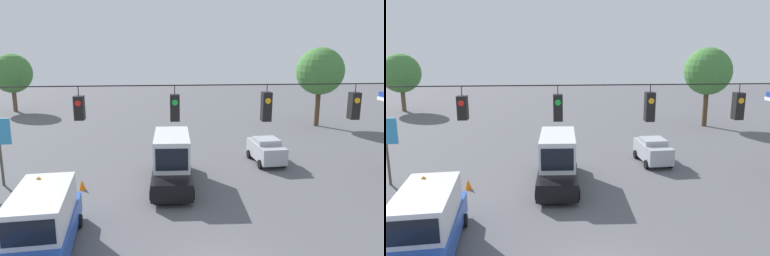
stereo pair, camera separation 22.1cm
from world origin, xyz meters
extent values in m
cylinder|color=black|center=(0.00, -0.60, 7.24)|extent=(22.62, 0.04, 0.04)
cube|color=black|center=(-4.80, -0.60, 6.46)|extent=(0.32, 0.36, 0.96)
cylinder|color=black|center=(-4.80, -0.60, 7.09)|extent=(0.03, 0.03, 0.31)
cylinder|color=orange|center=(-4.80, -0.41, 6.67)|extent=(0.20, 0.02, 0.20)
cube|color=black|center=(-1.60, -0.60, 6.47)|extent=(0.32, 0.36, 1.02)
cylinder|color=black|center=(-1.60, -0.60, 7.11)|extent=(0.03, 0.03, 0.26)
cylinder|color=orange|center=(-1.60, -0.41, 6.70)|extent=(0.20, 0.02, 0.20)
cube|color=black|center=(1.60, -0.60, 6.48)|extent=(0.32, 0.36, 0.91)
cylinder|color=black|center=(1.60, -0.60, 7.09)|extent=(0.03, 0.03, 0.31)
cylinder|color=green|center=(1.60, -0.41, 6.68)|extent=(0.20, 0.02, 0.20)
cube|color=black|center=(4.80, -0.60, 6.52)|extent=(0.32, 0.36, 0.81)
cylinder|color=black|center=(4.80, -0.60, 7.08)|extent=(0.03, 0.03, 0.32)
cylinder|color=red|center=(4.80, -0.41, 6.70)|extent=(0.20, 0.02, 0.20)
cube|color=black|center=(1.43, -10.09, 0.82)|extent=(2.56, 7.20, 1.00)
cube|color=silver|center=(1.42, -10.45, 2.25)|extent=(2.28, 4.63, 1.86)
cube|color=black|center=(1.50, -8.16, 2.25)|extent=(1.85, 0.08, 1.30)
cylinder|color=black|center=(2.67, -7.81, 0.32)|extent=(0.24, 0.65, 0.64)
cylinder|color=black|center=(0.36, -7.73, 0.32)|extent=(0.24, 0.65, 0.64)
cylinder|color=black|center=(2.51, -12.44, 0.32)|extent=(0.24, 0.65, 0.64)
cylinder|color=black|center=(0.20, -12.37, 0.32)|extent=(0.24, 0.65, 0.64)
cube|color=#234CB2|center=(7.05, -2.50, 0.82)|extent=(2.98, 7.29, 1.00)
cube|color=silver|center=(7.08, -2.85, 2.02)|extent=(2.57, 4.72, 1.39)
cube|color=black|center=(6.88, -0.58, 2.02)|extent=(1.90, 0.18, 0.98)
cylinder|color=black|center=(8.43, -4.70, 0.32)|extent=(0.27, 0.66, 0.64)
cylinder|color=black|center=(6.05, -4.90, 0.32)|extent=(0.27, 0.66, 0.64)
cube|color=#A8AAB2|center=(-5.67, -14.06, 0.91)|extent=(2.07, 4.07, 1.18)
cube|color=#A8AAB2|center=(-5.67, -14.06, 1.68)|extent=(1.77, 1.85, 0.36)
cube|color=black|center=(-5.61, -14.94, 1.68)|extent=(1.43, 0.13, 0.25)
cylinder|color=black|center=(-6.47, -15.41, 0.32)|extent=(0.27, 0.65, 0.64)
cylinder|color=black|center=(-4.69, -15.27, 0.32)|extent=(0.27, 0.65, 0.64)
cylinder|color=black|center=(-6.66, -12.85, 0.32)|extent=(0.27, 0.65, 0.64)
cylinder|color=black|center=(-4.88, -12.72, 0.32)|extent=(0.27, 0.65, 0.64)
cone|color=orange|center=(7.03, -5.22, 0.31)|extent=(0.41, 0.41, 0.61)
cone|color=orange|center=(7.02, -7.68, 0.31)|extent=(0.41, 0.41, 0.61)
cone|color=orange|center=(6.89, -9.79, 0.31)|extent=(0.41, 0.41, 0.61)
cylinder|color=#4C473D|center=(11.93, -10.94, 1.32)|extent=(0.16, 0.16, 2.64)
cylinder|color=slate|center=(7.57, -4.28, 0.90)|extent=(0.06, 0.06, 1.80)
cube|color=orange|center=(7.57, -4.28, 2.21)|extent=(1.27, 0.04, 1.27)
cylinder|color=brown|center=(21.12, -38.50, 1.80)|extent=(0.54, 0.54, 3.60)
sphere|color=#427A38|center=(21.12, -38.50, 5.00)|extent=(5.07, 5.07, 5.07)
cylinder|color=#4C3823|center=(-14.74, -26.34, 2.26)|extent=(0.52, 0.52, 4.52)
sphere|color=#427A38|center=(-14.74, -26.34, 5.88)|extent=(4.96, 4.96, 4.96)
camera|label=1|loc=(2.10, 12.04, 8.58)|focal=35.00mm
camera|label=2|loc=(1.88, 12.06, 8.58)|focal=35.00mm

